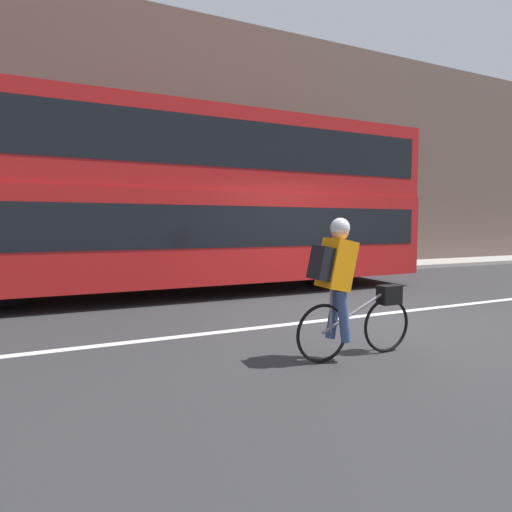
{
  "coord_description": "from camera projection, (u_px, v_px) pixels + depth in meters",
  "views": [
    {
      "loc": [
        -4.19,
        -5.24,
        1.49
      ],
      "look_at": [
        -1.61,
        0.61,
        1.0
      ],
      "focal_mm": 28.0,
      "sensor_mm": 36.0,
      "label": 1
    }
  ],
  "objects": [
    {
      "name": "ground_plane",
      "position": [
        360.0,
        316.0,
        6.58
      ],
      "size": [
        80.0,
        80.0,
        0.0
      ],
      "primitive_type": "plane",
      "color": "#2D2D30"
    },
    {
      "name": "building_facade",
      "position": [
        222.0,
        149.0,
        12.55
      ],
      "size": [
        60.0,
        0.3,
        7.81
      ],
      "color": "brown",
      "rests_on": "ground_plane"
    },
    {
      "name": "bus",
      "position": [
        186.0,
        196.0,
        8.66
      ],
      "size": [
        10.84,
        2.55,
        3.83
      ],
      "color": "black",
      "rests_on": "ground_plane"
    },
    {
      "name": "road_center_line",
      "position": [
        361.0,
        316.0,
        6.55
      ],
      "size": [
        50.0,
        0.14,
        0.01
      ],
      "primitive_type": "cube",
      "color": "silver",
      "rests_on": "ground_plane"
    },
    {
      "name": "street_sign_post",
      "position": [
        81.0,
        224.0,
        10.03
      ],
      "size": [
        0.36,
        0.09,
        2.52
      ],
      "color": "#59595B",
      "rests_on": "sidewalk_curb"
    },
    {
      "name": "sidewalk_curb",
      "position": [
        235.0,
        273.0,
        11.9
      ],
      "size": [
        60.0,
        1.77,
        0.12
      ],
      "color": "#A8A399",
      "rests_on": "ground_plane"
    },
    {
      "name": "cyclist_on_bike",
      "position": [
        344.0,
        284.0,
        4.39
      ],
      "size": [
        1.54,
        0.32,
        1.57
      ],
      "color": "black",
      "rests_on": "ground_plane"
    }
  ]
}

